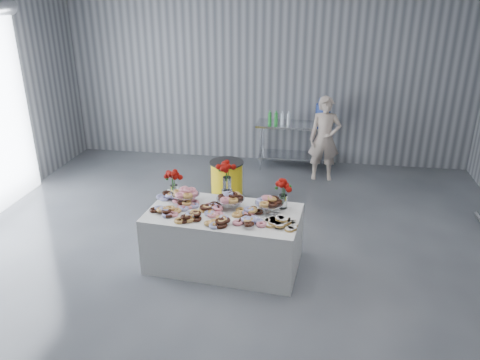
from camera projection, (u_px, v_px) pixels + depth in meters
The scene contains 16 objects.
ground at pixel (224, 283), 5.73m from camera, with size 9.00×9.00×0.00m, color #3D4045.
room_walls at pixel (196, 62), 4.81m from camera, with size 8.04×9.04×4.02m.
display_table at pixel (224, 238), 5.99m from camera, with size 1.90×1.00×0.75m, color silver.
prep_table at pixel (295, 138), 9.13m from camera, with size 1.50×0.60×0.90m.
donut_mounds at pixel (223, 211), 5.78m from camera, with size 1.80×0.80×0.09m, color gold, non-canonical shape.
cake_stand_left at pixel (186, 193), 6.05m from camera, with size 0.36×0.36×0.17m.
cake_stand_mid at pixel (230, 198), 5.91m from camera, with size 0.36×0.36×0.17m.
cake_stand_right at pixel (269, 202), 5.80m from camera, with size 0.36×0.36×0.17m.
danish_pile at pixel (281, 220), 5.52m from camera, with size 0.48×0.48×0.11m, color silver, non-canonical shape.
bouquet_left at pixel (173, 177), 6.12m from camera, with size 0.26×0.26×0.42m.
bouquet_right at pixel (284, 187), 5.84m from camera, with size 0.26×0.26×0.42m.
bouquet_center at pixel (227, 174), 6.02m from camera, with size 0.26×0.26×0.57m.
water_jug at pixel (323, 112), 8.85m from camera, with size 0.28×0.28×0.55m.
drink_bottles at pixel (279, 118), 8.92m from camera, with size 0.54×0.08×0.27m, color #268C33, non-canonical shape.
person at pixel (325, 139), 8.53m from camera, with size 0.57×0.37×1.56m, color #CC8C93.
trash_barrel at pixel (227, 182), 7.74m from camera, with size 0.56×0.56×0.72m.
Camera 1 is at (0.96, -4.70, 3.37)m, focal length 35.00 mm.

